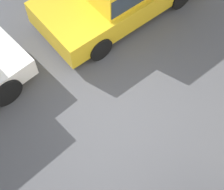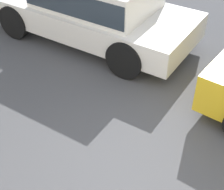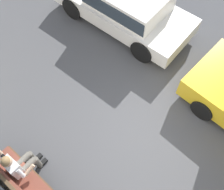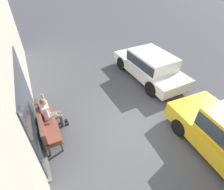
# 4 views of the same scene
# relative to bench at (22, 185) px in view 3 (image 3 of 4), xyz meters

# --- Properties ---
(ground_plane) EXTENTS (60.00, 60.00, 0.00)m
(ground_plane) POSITION_rel_bench_xyz_m (-1.05, -2.90, -0.61)
(ground_plane) COLOR #4C4C4F
(bench) EXTENTS (1.84, 0.55, 1.04)m
(bench) POSITION_rel_bench_xyz_m (0.00, 0.00, 0.00)
(bench) COLOR brown
(bench) RESTS_ON ground_plane
(person_on_phone) EXTENTS (0.73, 0.74, 1.37)m
(person_on_phone) POSITION_rel_bench_xyz_m (0.32, -0.23, 0.12)
(person_on_phone) COLOR #6B665B
(person_on_phone) RESTS_ON ground_plane
(parked_car_mid) EXTENTS (4.32, 1.95, 1.36)m
(parked_car_mid) POSITION_rel_bench_xyz_m (1.64, -5.32, 0.15)
(parked_car_mid) COLOR white
(parked_car_mid) RESTS_ON ground_plane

